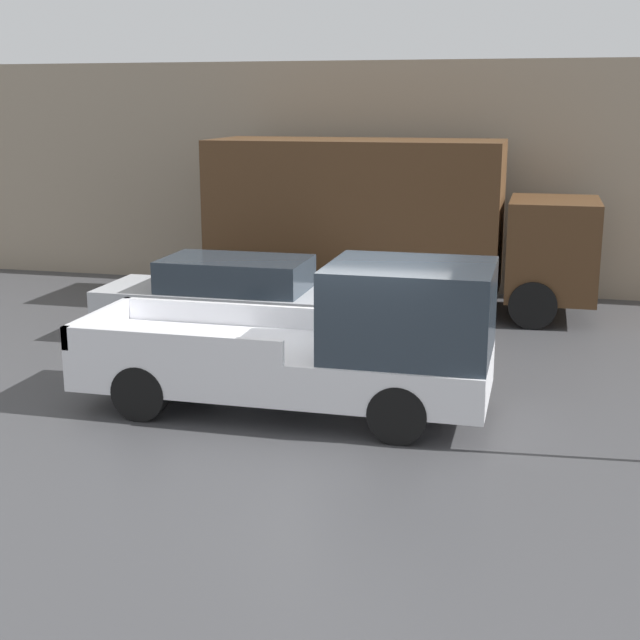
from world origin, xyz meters
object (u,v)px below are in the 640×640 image
at_px(car, 231,298).
at_px(delivery_truck, 385,220).
at_px(pickup_truck, 329,344).
at_px(newspaper_box, 321,264).

xyz_separation_m(car, delivery_truck, (2.27, 3.25, 1.09)).
relative_size(pickup_truck, newspaper_box, 5.20).
relative_size(pickup_truck, delivery_truck, 0.73).
bearing_deg(pickup_truck, car, 127.68).
bearing_deg(pickup_truck, newspaper_box, 104.74).
bearing_deg(car, delivery_truck, 55.09).
height_order(car, newspaper_box, car).
bearing_deg(delivery_truck, car, -124.91).
height_order(pickup_truck, car, pickup_truck).
bearing_deg(car, pickup_truck, -52.32).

